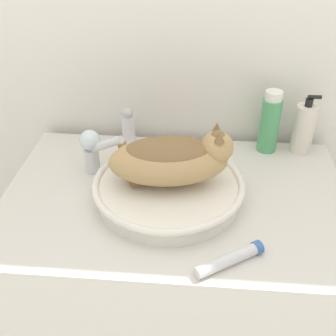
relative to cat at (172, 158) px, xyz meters
name	(u,v)px	position (x,y,z in m)	size (l,w,h in m)	color
wall_back	(185,38)	(0.01, 0.38, 0.20)	(8.00, 0.05, 2.40)	silver
vanity_counter	(174,295)	(0.01, 0.01, -0.56)	(0.97, 0.64, 0.87)	beige
sink_basin	(168,188)	(-0.01, 0.00, -0.10)	(0.42, 0.42, 0.06)	white
cat	(172,158)	(0.00, 0.00, 0.00)	(0.34, 0.26, 0.16)	tan
faucet	(93,148)	(-0.24, 0.10, -0.04)	(0.14, 0.09, 0.15)	silver
deodorant_stick	(128,126)	(-0.17, 0.28, -0.06)	(0.04, 0.04, 0.13)	silver
mouthwash_bottle	(270,123)	(0.29, 0.28, -0.03)	(0.06, 0.06, 0.21)	#4CA366
soap_pump_bottle	(304,128)	(0.40, 0.28, -0.05)	(0.07, 0.07, 0.20)	silver
cream_tube	(230,259)	(0.15, -0.24, -0.11)	(0.17, 0.12, 0.03)	silver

